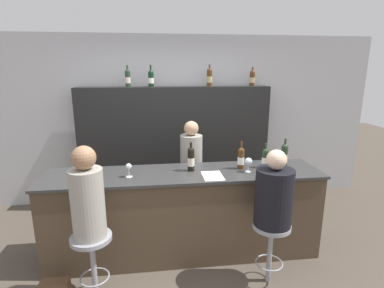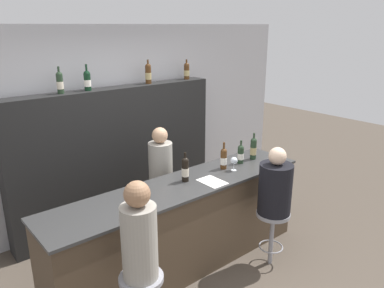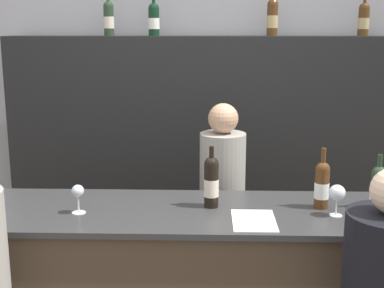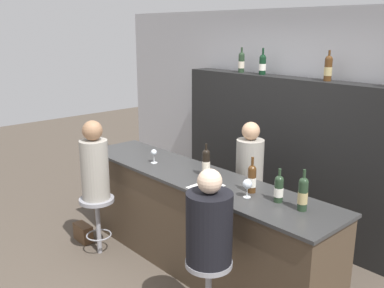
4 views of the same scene
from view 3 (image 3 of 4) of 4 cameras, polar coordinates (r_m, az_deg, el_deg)
name	(u,v)px [view 3 (image 3 of 4)]	position (r m, az deg, el deg)	size (l,w,h in m)	color
wall_back	(200,105)	(4.25, 0.88, 4.22)	(6.40, 0.05, 2.60)	#B2B2B7
back_bar_cabinet	(200,158)	(4.11, 0.82, -1.48)	(2.85, 0.28, 1.84)	black
wine_bottle_counter_0	(211,182)	(2.78, 2.08, -4.02)	(0.08, 0.08, 0.32)	black
wine_bottle_counter_1	(322,184)	(2.84, 13.69, -4.20)	(0.08, 0.08, 0.32)	#4C2D14
wine_bottle_counter_2	(378,187)	(2.92, 19.20, -4.33)	(0.08, 0.08, 0.29)	#233823
wine_bottle_backbar_0	(109,18)	(4.05, -8.88, 13.13)	(0.08, 0.08, 0.31)	#233823
wine_bottle_backbar_1	(154,19)	(4.00, -4.09, 13.16)	(0.08, 0.08, 0.31)	black
wine_bottle_backbar_2	(272,17)	(4.01, 8.57, 13.24)	(0.08, 0.08, 0.32)	#4C2D14
wine_bottle_backbar_3	(364,19)	(4.14, 17.84, 12.57)	(0.08, 0.08, 0.28)	#4C2D14
wine_glass_0	(78,193)	(2.75, -12.08, -5.10)	(0.07, 0.07, 0.15)	silver
wine_glass_1	(337,194)	(2.75, 15.21, -5.13)	(0.08, 0.08, 0.16)	silver
tasting_menu	(254,221)	(2.64, 6.62, -8.11)	(0.21, 0.30, 0.00)	white
bartender	(222,224)	(3.46, 3.20, -8.52)	(0.29, 0.29, 1.46)	gray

